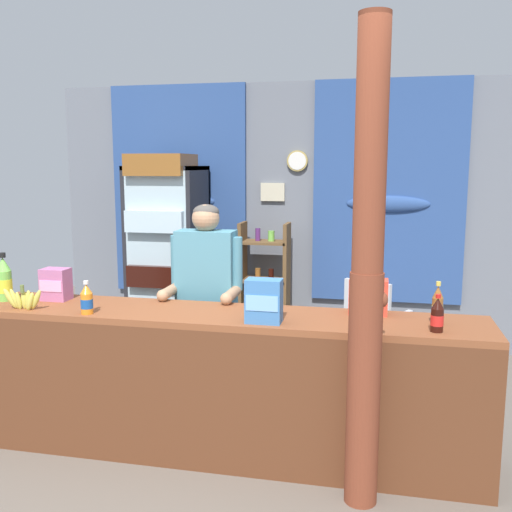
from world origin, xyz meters
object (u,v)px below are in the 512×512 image
Objects in this scene: stall_counter at (218,373)px; plastic_lawn_chair at (374,322)px; shopkeeper at (206,286)px; soda_bottle_iced_tea at (437,306)px; snack_box_crackers at (368,297)px; soda_bottle_cola at (437,316)px; soda_bottle_orange_soda at (87,300)px; timber_post at (367,283)px; drink_fridge at (167,244)px; soda_bottle_lime_soda at (4,280)px; snack_box_wafer at (56,284)px; bottle_shelf_rack at (264,284)px; banana_bunch at (23,300)px; snack_box_biscuit at (264,301)px.

stall_counter reaches higher than plastic_lawn_chair.
soda_bottle_iced_tea is at bearing -17.06° from shopkeeper.
shopkeeper is 1.16m from snack_box_crackers.
plastic_lawn_chair is at bearing 88.57° from snack_box_crackers.
stall_counter is at bearing -162.25° from snack_box_crackers.
snack_box_crackers is at bearing -91.43° from plastic_lawn_chair.
soda_bottle_orange_soda is (-2.04, -0.05, -0.00)m from soda_bottle_cola.
shopkeeper is at bearing 143.05° from timber_post.
soda_bottle_lime_soda is (-0.41, -1.93, 0.00)m from drink_fridge.
drink_fridge is at bearing 120.09° from shopkeeper.
soda_bottle_lime_soda is at bearing -179.99° from soda_bottle_iced_tea.
plastic_lawn_chair is 4.04× the size of snack_box_wafer.
plastic_lawn_chair is (0.04, 1.88, -0.72)m from timber_post.
timber_post is 2.74m from bottle_shelf_rack.
drink_fridge reaches higher than snack_box_crackers.
drink_fridge is at bearing 97.95° from soda_bottle_orange_soda.
snack_box_wafer is at bearing 75.55° from banana_bunch.
timber_post is at bearing -36.95° from shopkeeper.
bottle_shelf_rack reaches higher than snack_box_biscuit.
bottle_shelf_rack is at bearing 112.58° from timber_post.
bottle_shelf_rack is at bearing 94.18° from stall_counter.
soda_bottle_lime_soda is 2.38m from snack_box_crackers.
snack_box_wafer is at bearing -92.60° from drink_fridge.
bottle_shelf_rack reaches higher than banana_bunch.
soda_bottle_cola is at bearing -58.02° from bottle_shelf_rack.
snack_box_crackers is (0.87, 0.28, 0.45)m from stall_counter.
soda_bottle_lime_soda is (-1.26, -0.46, 0.08)m from shopkeeper.
bottle_shelf_rack is (-1.03, 2.47, -0.56)m from timber_post.
soda_bottle_lime_soda is 1.51× the size of snack_box_wafer.
soda_bottle_lime_soda is (-2.41, -1.51, 0.55)m from plastic_lawn_chair.
drink_fridge is 6.83× the size of banana_bunch.
soda_bottle_cola reaches higher than stall_counter.
soda_bottle_cola is 0.48m from snack_box_crackers.
snack_box_crackers is at bearing -62.04° from bottle_shelf_rack.
shopkeeper is 1.01m from snack_box_wafer.
soda_bottle_orange_soda is 1.71m from snack_box_crackers.
soda_bottle_iced_tea is 1.07× the size of snack_box_crackers.
plastic_lawn_chair is at bearing 61.05° from stall_counter.
bottle_shelf_rack is (0.94, 0.17, -0.40)m from drink_fridge.
bottle_shelf_rack reaches higher than soda_bottle_lime_soda.
snack_box_wafer is at bearing 142.77° from soda_bottle_orange_soda.
soda_bottle_iced_tea is 0.42m from snack_box_crackers.
drink_fridge is 5.90× the size of soda_bottle_lime_soda.
snack_box_biscuit reaches higher than soda_bottle_orange_soda.
snack_box_wafer is 0.92× the size of snack_box_crackers.
soda_bottle_cola is at bearing 0.73° from banana_bunch.
timber_post is at bearing -5.21° from banana_bunch.
soda_bottle_lime_soda reaches higher than snack_box_wafer.
soda_bottle_cola reaches higher than soda_bottle_orange_soda.
timber_post reaches higher than bottle_shelf_rack.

